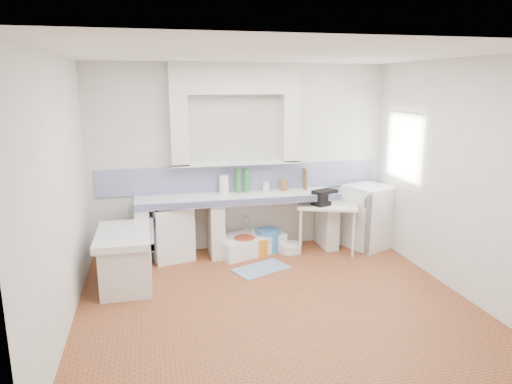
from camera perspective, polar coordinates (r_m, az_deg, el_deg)
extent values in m
plane|color=#984C27|center=(5.61, 2.35, -13.32)|extent=(4.50, 4.50, 0.00)
plane|color=white|center=(5.03, 2.65, 16.57)|extent=(4.50, 4.50, 0.00)
plane|color=white|center=(7.06, -1.82, 4.17)|extent=(4.50, 0.00, 4.50)
plane|color=white|center=(3.33, 11.70, -6.39)|extent=(4.50, 0.00, 4.50)
plane|color=white|center=(5.05, -22.98, -0.48)|extent=(0.00, 4.50, 4.50)
plane|color=white|center=(6.12, 23.25, 1.73)|extent=(0.00, 4.50, 4.50)
cube|color=white|center=(6.83, -2.53, 13.76)|extent=(1.90, 0.25, 0.45)
cube|color=#392412|center=(7.17, 18.94, 5.23)|extent=(0.35, 0.86, 1.06)
cube|color=white|center=(7.06, 18.16, 8.28)|extent=(0.01, 0.84, 0.24)
cube|color=white|center=(6.85, -2.12, -0.70)|extent=(3.00, 0.60, 0.08)
cube|color=navy|center=(6.59, -1.66, -1.27)|extent=(3.00, 0.04, 0.10)
cube|color=white|center=(6.87, -13.68, -4.96)|extent=(0.20, 0.55, 0.82)
cube|color=white|center=(6.92, -4.95, -4.48)|extent=(0.20, 0.55, 0.82)
cube|color=white|center=(7.35, 8.70, -3.52)|extent=(0.20, 0.55, 0.82)
cube|color=white|center=(6.04, -15.77, -5.10)|extent=(0.70, 1.10, 0.08)
cube|color=white|center=(6.15, -15.57, -8.20)|extent=(0.60, 1.00, 0.62)
cube|color=navy|center=(6.03, -12.63, -4.95)|extent=(0.04, 1.10, 0.10)
cube|color=navy|center=(7.09, -1.78, 1.76)|extent=(4.27, 0.03, 0.40)
cube|color=white|center=(6.89, -10.42, -4.86)|extent=(0.68, 0.66, 0.79)
cube|color=white|center=(7.09, -0.84, -6.45)|extent=(1.15, 0.87, 0.24)
cube|color=white|center=(7.14, 8.66, -4.41)|extent=(0.99, 0.76, 0.04)
cube|color=white|center=(7.46, 13.65, -2.91)|extent=(0.83, 0.83, 0.97)
cylinder|color=#A9371E|center=(6.94, -1.43, -6.71)|extent=(0.41, 0.41, 0.29)
cylinder|color=orange|center=(6.99, 0.34, -6.66)|extent=(0.33, 0.33, 0.26)
cylinder|color=#357EC6|center=(7.14, 1.57, -5.91)|extent=(0.46, 0.46, 0.34)
cylinder|color=white|center=(7.14, 4.15, -6.81)|extent=(0.37, 0.37, 0.13)
cylinder|color=silver|center=(7.21, -2.06, -6.02)|extent=(0.08, 0.08, 0.27)
cylinder|color=silver|center=(7.24, -0.37, -5.70)|extent=(0.10, 0.10, 0.32)
cube|color=black|center=(7.02, 8.40, -0.66)|extent=(0.41, 0.33, 0.23)
cylinder|color=#2D7D30|center=(6.95, -2.20, 1.35)|extent=(0.09, 0.09, 0.36)
cylinder|color=#2D7D30|center=(6.98, -1.18, 1.39)|extent=(0.08, 0.08, 0.36)
cube|color=olive|center=(7.12, 3.34, 0.89)|extent=(0.11, 0.10, 0.18)
cube|color=olive|center=(7.22, 6.01, 1.60)|extent=(0.04, 0.24, 0.33)
cylinder|color=white|center=(6.93, -3.96, 0.92)|extent=(0.17, 0.17, 0.27)
imported|color=white|center=(7.04, 1.21, 0.85)|extent=(0.09, 0.09, 0.20)
cube|color=#2A4E82|center=(6.50, 0.65, -9.40)|extent=(0.86, 0.69, 0.01)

